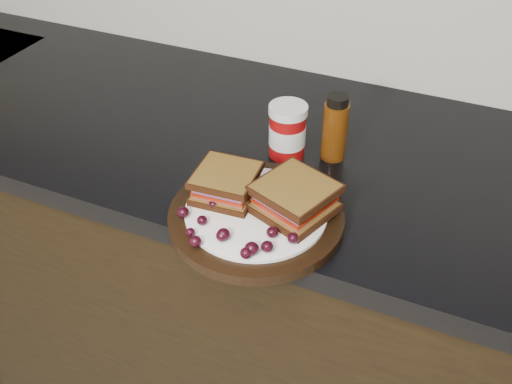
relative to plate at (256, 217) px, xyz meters
The scene contains 31 objects.
base_cabinets 0.53m from the plate, 87.62° to the left, with size 3.96×0.58×0.86m, color black.
countertop 0.23m from the plate, 87.62° to the left, with size 3.98×0.60×0.04m, color black.
plate is the anchor object (origin of this frame).
sandwich_left 0.07m from the plate, 163.83° to the left, with size 0.10×0.10×0.04m, color brown, non-canonical shape.
sandwich_right 0.07m from the plate, 22.11° to the left, with size 0.11×0.11×0.05m, color brown, non-canonical shape.
grape_0 0.12m from the plate, 148.18° to the right, with size 0.02×0.02×0.02m, color black.
grape_1 0.09m from the plate, 134.19° to the right, with size 0.02×0.02×0.02m, color black.
grape_2 0.12m from the plate, 125.19° to the right, with size 0.01×0.01×0.01m, color black.
grape_3 0.12m from the plate, 113.91° to the right, with size 0.02×0.02×0.02m, color black.
grape_4 0.09m from the plate, 102.14° to the right, with size 0.02×0.02×0.02m, color black.
grape_5 0.09m from the plate, 102.38° to the right, with size 0.02×0.02×0.02m, color black.
grape_6 0.11m from the plate, 74.15° to the right, with size 0.02×0.02×0.02m, color black.
grape_7 0.10m from the plate, 70.12° to the right, with size 0.02×0.02×0.02m, color black.
grape_8 0.10m from the plate, 56.51° to the right, with size 0.02×0.02×0.02m, color black.
grape_9 0.07m from the plate, 44.97° to the right, with size 0.02×0.02×0.02m, color black.
grape_10 0.09m from the plate, 29.95° to the right, with size 0.02×0.02×0.02m, color black.
grape_11 0.09m from the plate, 13.45° to the right, with size 0.02×0.02×0.02m, color black.
grape_12 0.09m from the plate, 14.25° to the right, with size 0.02×0.02×0.02m, color black.
grape_13 0.10m from the plate, 16.17° to the left, with size 0.02×0.02×0.02m, color black.
grape_14 0.09m from the plate, 30.95° to the left, with size 0.02×0.02×0.02m, color black.
grape_15 0.06m from the plate, 31.44° to the left, with size 0.02×0.02×0.02m, color black.
grape_16 0.08m from the plate, 143.92° to the left, with size 0.02×0.02×0.02m, color black.
grape_17 0.07m from the plate, 147.56° to the left, with size 0.02×0.02×0.02m, color black.
grape_18 0.08m from the plate, behind, with size 0.02×0.02×0.02m, color black.
grape_19 0.08m from the plate, behind, with size 0.02×0.02×0.02m, color black.
grape_20 0.07m from the plate, 159.55° to the right, with size 0.02×0.02×0.02m, color black.
grape_21 0.06m from the plate, 145.92° to the left, with size 0.02×0.02×0.02m, color black.
grape_22 0.06m from the plate, 162.57° to the left, with size 0.01×0.01×0.01m, color black.
grape_23 0.09m from the plate, 169.00° to the left, with size 0.02×0.02×0.02m, color black.
condiment_jar 0.20m from the plate, 96.80° to the left, with size 0.07×0.07×0.10m, color maroon.
oil_bottle 0.24m from the plate, 75.72° to the left, with size 0.05×0.05×0.13m, color #4C2307.
Camera 1 is at (0.26, 0.84, 1.51)m, focal length 40.00 mm.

